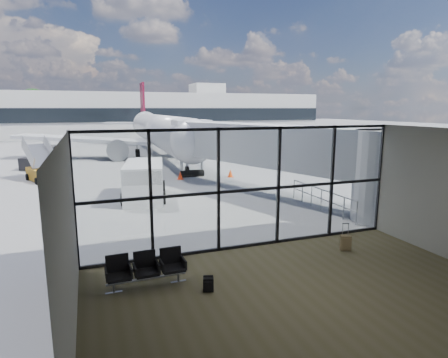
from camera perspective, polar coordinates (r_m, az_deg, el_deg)
ground at (r=52.82m, az=-14.09°, el=4.80°), size 220.00×220.00×0.00m
lounge_shell at (r=9.60m, az=15.61°, el=-4.75°), size 12.02×8.01×4.51m
glass_curtain_wall at (r=13.76m, az=3.86°, el=-1.47°), size 12.10×0.12×4.50m
jet_bridge at (r=22.09m, az=8.09°, el=4.41°), size 8.00×16.50×4.33m
apron_railing at (r=19.78m, az=14.60°, el=-2.57°), size 0.06×5.46×1.11m
far_terminal at (r=74.42m, az=-16.56°, el=9.56°), size 80.00×12.20×11.00m
tree_4 at (r=85.70m, az=-30.98°, el=9.29°), size 5.61×5.61×8.07m
tree_5 at (r=84.82m, az=-26.98°, el=10.06°), size 6.27×6.27×9.03m
seating_row at (r=11.49m, az=-11.84°, el=-13.04°), size 2.30×0.69×1.02m
backpack at (r=11.06m, az=-2.41°, el=-15.75°), size 0.34×0.34×0.45m
suitcase at (r=14.59m, az=18.04°, el=-9.21°), size 0.43×0.37×1.01m
airliner at (r=42.45m, az=-9.80°, el=7.25°), size 29.64×34.30×8.83m
service_van at (r=21.90m, az=-12.07°, el=-0.24°), size 3.03×5.12×2.09m
belt_loader at (r=36.45m, az=-26.59°, el=2.45°), size 2.77×4.23×1.85m
mobile_stairs at (r=29.97m, az=-25.71°, el=0.93°), size 2.88×3.92×2.51m
traffic_cone_a at (r=27.69m, az=-6.70°, el=0.54°), size 0.43×0.43×0.61m
traffic_cone_b at (r=24.29m, az=-11.32°, el=-1.06°), size 0.40×0.40×0.58m
traffic_cone_c at (r=28.45m, az=0.97°, el=0.87°), size 0.42×0.42×0.60m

